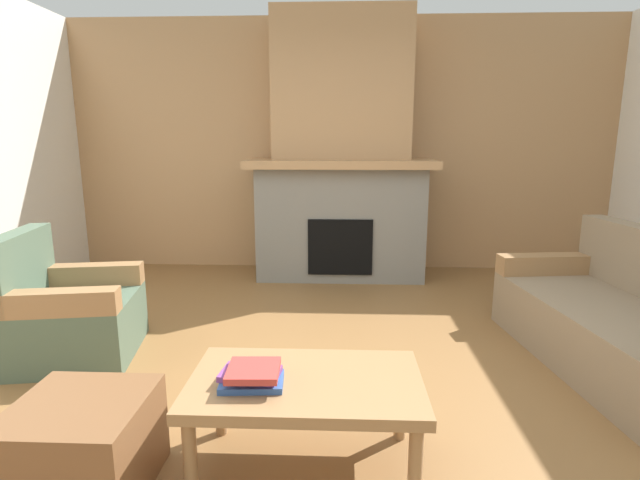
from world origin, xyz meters
TOP-DOWN VIEW (x-y plane):
  - ground at (0.00, 0.00)m, footprint 9.00×9.00m
  - wall_back_wood_panel at (0.00, 3.00)m, footprint 6.00×0.12m
  - fireplace at (0.00, 2.62)m, footprint 1.90×0.82m
  - couch at (1.81, 0.47)m, footprint 1.05×1.89m
  - armchair at (-1.82, 0.51)m, footprint 0.88×0.88m
  - coffee_table at (-0.14, -0.57)m, footprint 1.00×0.60m
  - ottoman at (-1.05, -0.75)m, footprint 0.52×0.52m
  - book_stack_near_edge at (-0.36, -0.63)m, footprint 0.28×0.22m

SIDE VIEW (x-z plane):
  - ground at x=0.00m, z-range 0.00..0.00m
  - ottoman at x=-1.05m, z-range 0.00..0.40m
  - couch at x=1.81m, z-range -0.14..0.71m
  - armchair at x=-1.82m, z-range -0.13..0.72m
  - coffee_table at x=-0.14m, z-range 0.16..0.59m
  - book_stack_near_edge at x=-0.36m, z-range 0.43..0.51m
  - fireplace at x=0.00m, z-range -0.19..2.51m
  - wall_back_wood_panel at x=0.00m, z-range 0.00..2.70m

